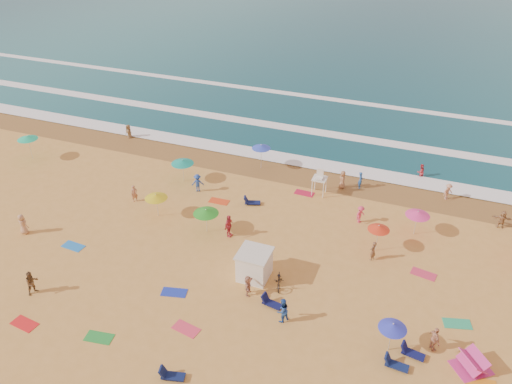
% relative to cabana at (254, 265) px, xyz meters
% --- Properties ---
extents(ground, '(220.00, 220.00, 0.00)m').
position_rel_cabana_xyz_m(ground, '(-1.57, 2.16, -1.00)').
color(ground, gold).
rests_on(ground, ground).
extents(ocean, '(220.00, 140.00, 0.18)m').
position_rel_cabana_xyz_m(ocean, '(-1.57, 86.16, -1.00)').
color(ocean, '#0C4756').
rests_on(ocean, ground).
extents(wet_sand, '(220.00, 220.00, 0.00)m').
position_rel_cabana_xyz_m(wet_sand, '(-1.57, 14.66, -0.99)').
color(wet_sand, olive).
rests_on(wet_sand, ground).
extents(surf_foam, '(200.00, 18.70, 0.05)m').
position_rel_cabana_xyz_m(surf_foam, '(-1.57, 23.48, -0.90)').
color(surf_foam, white).
rests_on(surf_foam, ground).
extents(cabana, '(2.00, 2.00, 2.00)m').
position_rel_cabana_xyz_m(cabana, '(0.00, 0.00, 0.00)').
color(cabana, white).
rests_on(cabana, ground).
extents(cabana_roof, '(2.20, 2.20, 0.12)m').
position_rel_cabana_xyz_m(cabana_roof, '(0.00, 0.00, 1.06)').
color(cabana_roof, silver).
rests_on(cabana_roof, cabana).
extents(bicycle, '(1.15, 1.96, 0.97)m').
position_rel_cabana_xyz_m(bicycle, '(1.90, -0.30, -0.51)').
color(bicycle, black).
rests_on(bicycle, ground).
extents(lifeguard_stand, '(1.20, 1.20, 2.10)m').
position_rel_cabana_xyz_m(lifeguard_stand, '(1.41, 12.10, 0.05)').
color(lifeguard_stand, white).
rests_on(lifeguard_stand, ground).
extents(beach_umbrellas, '(57.07, 28.83, 0.81)m').
position_rel_cabana_xyz_m(beach_umbrellas, '(-3.87, 2.19, 1.10)').
color(beach_umbrellas, blue).
rests_on(beach_umbrellas, ground).
extents(loungers, '(55.26, 18.77, 0.34)m').
position_rel_cabana_xyz_m(loungers, '(6.47, -0.21, -0.83)').
color(loungers, navy).
rests_on(loungers, ground).
extents(towels, '(30.45, 21.89, 0.03)m').
position_rel_cabana_xyz_m(towels, '(-0.62, -0.81, -0.98)').
color(towels, red).
rests_on(towels, ground).
extents(beachgoers, '(37.79, 26.06, 2.14)m').
position_rel_cabana_xyz_m(beachgoers, '(-0.50, 6.02, -0.21)').
color(beachgoers, tan).
rests_on(beachgoers, ground).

